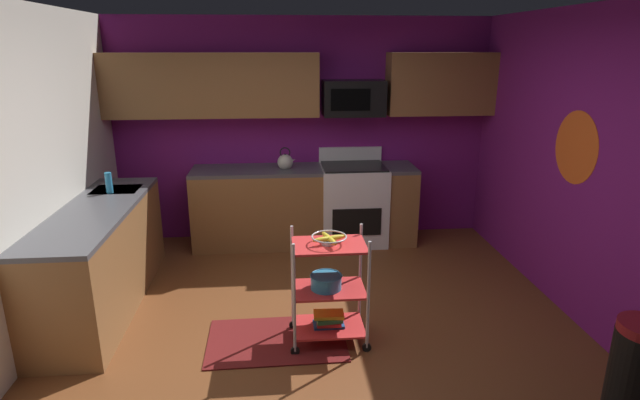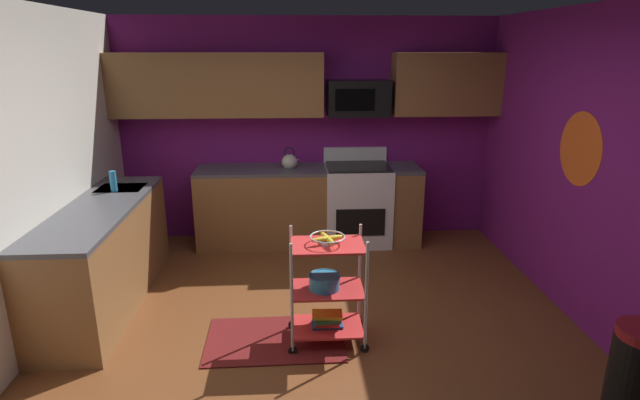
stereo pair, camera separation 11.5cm
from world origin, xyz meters
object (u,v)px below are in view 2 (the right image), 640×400
oven_range (357,203)px  trash_can (638,377)px  fruit_bowl (328,238)px  microwave (358,98)px  kettle (290,162)px  dish_soap_bottle (113,181)px  book_stack (327,319)px  rolling_cart (327,289)px  mixing_bowl_large (325,281)px

oven_range → trash_can: bearing=-67.3°
fruit_bowl → trash_can: fruit_bowl is taller
microwave → kettle: bearing=-172.2°
oven_range → dish_soap_bottle: 2.70m
book_stack → rolling_cart: bearing=180.0°
fruit_bowl → dish_soap_bottle: bearing=147.6°
oven_range → fruit_bowl: oven_range is taller
book_stack → kettle: kettle is taller
microwave → dish_soap_bottle: microwave is taller
oven_range → dish_soap_bottle: dish_soap_bottle is taller
rolling_cart → dish_soap_bottle: dish_soap_bottle is taller
mixing_bowl_large → microwave: bearing=76.7°
rolling_cart → mixing_bowl_large: (-0.02, 0.00, 0.07)m
kettle → trash_can: 3.87m
rolling_cart → kettle: size_ratio=3.47×
oven_range → kettle: 0.95m
dish_soap_bottle → trash_can: size_ratio=0.30×
book_stack → dish_soap_bottle: (-1.98, 1.26, 0.83)m
oven_range → trash_can: size_ratio=1.67×
microwave → mixing_bowl_large: bearing=-103.3°
trash_can → rolling_cart: bearing=150.6°
book_stack → kettle: (-0.28, 2.14, 0.81)m
kettle → dish_soap_bottle: kettle is taller
book_stack → mixing_bowl_large: bearing=180.0°
rolling_cart → microwave: bearing=77.3°
rolling_cart → fruit_bowl: rolling_cart is taller
kettle → dish_soap_bottle: 1.91m
fruit_bowl → book_stack: fruit_bowl is taller
rolling_cart → mixing_bowl_large: 0.07m
kettle → oven_range: bearing=0.3°
microwave → rolling_cart: bearing=-102.7°
microwave → fruit_bowl: microwave is taller
oven_range → mixing_bowl_large: 2.21m
trash_can → book_stack: bearing=150.6°
microwave → book_stack: (-0.51, -2.25, -1.51)m
fruit_bowl → kettle: 2.16m
oven_range → book_stack: (-0.51, -2.14, -0.29)m
kettle → rolling_cart: bearing=-82.4°
fruit_bowl → dish_soap_bottle: (-1.98, 1.26, 0.14)m
fruit_bowl → dish_soap_bottle: 2.35m
rolling_cart → oven_range: bearing=76.6°
fruit_bowl → trash_can: (1.84, -1.03, -0.55)m
rolling_cart → trash_can: rolling_cart is taller
dish_soap_bottle → microwave: bearing=21.6°
kettle → trash_can: (2.12, -3.17, -0.67)m
book_stack → oven_range: bearing=76.6°
oven_range → fruit_bowl: size_ratio=4.04×
fruit_bowl → book_stack: bearing=-26.6°
microwave → book_stack: bearing=-102.7°
dish_soap_bottle → book_stack: bearing=-32.4°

